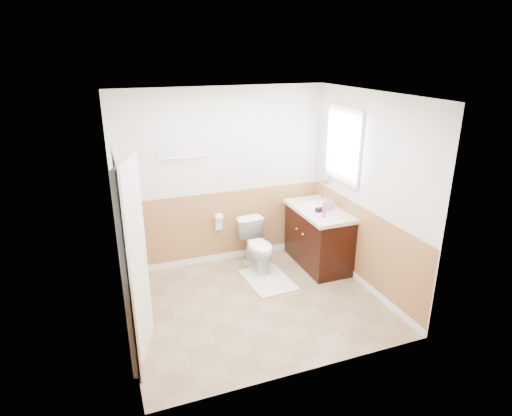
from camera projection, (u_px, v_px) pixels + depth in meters
name	position (u px, v px, depth m)	size (l,w,h in m)	color
floor	(256.00, 303.00, 5.34)	(3.00, 3.00, 0.00)	#8C7051
ceiling	(255.00, 95.00, 4.48)	(3.00, 3.00, 0.00)	white
wall_back	(223.00, 178.00, 6.05)	(3.00, 3.00, 0.00)	silver
wall_front	(308.00, 256.00, 3.77)	(3.00, 3.00, 0.00)	silver
wall_left	(118.00, 226.00, 4.42)	(3.00, 3.00, 0.00)	silver
wall_right	(368.00, 193.00, 5.41)	(3.00, 3.00, 0.00)	silver
wainscot_back	(225.00, 228.00, 6.30)	(3.00, 3.00, 0.00)	#B77649
wainscot_front	(304.00, 328.00, 4.04)	(3.00, 3.00, 0.00)	#B77649
wainscot_left	(127.00, 289.00, 4.68)	(2.60, 2.60, 0.00)	#B77649
wainscot_right	(362.00, 248.00, 5.66)	(2.60, 2.60, 0.00)	#B77649
toilet	(258.00, 246.00, 6.08)	(0.39, 0.68, 0.70)	white
bath_mat	(268.00, 280.00, 5.86)	(0.55, 0.80, 0.02)	white
vanity_cabinet	(318.00, 238.00, 6.20)	(0.55, 1.10, 0.80)	black
vanity_knob_left	(303.00, 234.00, 5.96)	(0.03, 0.03, 0.03)	white
vanity_knob_right	(297.00, 229.00, 6.13)	(0.03, 0.03, 0.03)	silver
countertop	(319.00, 211.00, 6.05)	(0.60, 1.15, 0.05)	beige
sink_basin	(315.00, 205.00, 6.17)	(0.36, 0.36, 0.02)	white
faucet	(326.00, 199.00, 6.21)	(0.02, 0.02, 0.14)	silver
lotion_bottle	(324.00, 209.00, 5.71)	(0.05, 0.05, 0.22)	#F03E8C
soap_dispenser	(330.00, 203.00, 5.99)	(0.09, 0.09, 0.19)	gray
hair_dryer_body	(321.00, 209.00, 5.92)	(0.07, 0.07, 0.14)	black
hair_dryer_handle	(319.00, 212.00, 5.91)	(0.03, 0.03, 0.07)	black
mirror_panel	(324.00, 152.00, 6.26)	(0.02, 0.35, 0.90)	silver
window_frame	(343.00, 145.00, 5.74)	(0.04, 0.80, 1.00)	white
window_glass	(345.00, 145.00, 5.75)	(0.01, 0.70, 0.90)	white
door	(135.00, 263.00, 4.13)	(0.05, 0.80, 2.04)	white
door_frame	(127.00, 264.00, 4.11)	(0.02, 0.92, 2.10)	white
door_knob	(138.00, 255.00, 4.47)	(0.06, 0.06, 0.06)	silver
towel_bar	(183.00, 158.00, 5.71)	(0.02, 0.02, 0.62)	silver
tp_holder_bar	(219.00, 217.00, 6.15)	(0.02, 0.02, 0.14)	silver
tp_roll	(219.00, 217.00, 6.15)	(0.11, 0.11, 0.10)	white
tp_sheet	(219.00, 224.00, 6.19)	(0.10, 0.01, 0.16)	white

